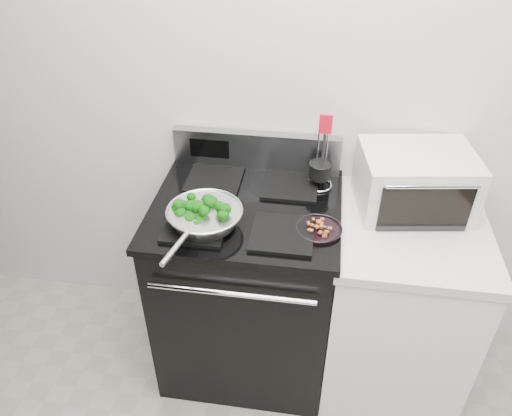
% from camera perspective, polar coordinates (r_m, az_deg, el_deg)
% --- Properties ---
extents(back_wall, '(4.00, 0.02, 2.70)m').
position_cam_1_polar(back_wall, '(2.16, 8.35, 13.54)').
color(back_wall, silver).
rests_on(back_wall, ground).
extents(gas_range, '(0.79, 0.69, 1.13)m').
position_cam_1_polar(gas_range, '(2.38, -1.01, -8.73)').
color(gas_range, black).
rests_on(gas_range, floor).
extents(counter, '(0.62, 0.68, 0.92)m').
position_cam_1_polar(counter, '(2.41, 15.55, -10.61)').
color(counter, white).
rests_on(counter, floor).
extents(skillet, '(0.30, 0.47, 0.06)m').
position_cam_1_polar(skillet, '(1.95, -5.91, -0.90)').
color(skillet, silver).
rests_on(skillet, gas_range).
extents(broccoli_pile, '(0.24, 0.24, 0.08)m').
position_cam_1_polar(broccoli_pile, '(1.94, -5.90, -0.44)').
color(broccoli_pile, black).
rests_on(broccoli_pile, skillet).
extents(bacon_plate, '(0.18, 0.18, 0.04)m').
position_cam_1_polar(bacon_plate, '(1.95, 7.21, -2.14)').
color(bacon_plate, black).
rests_on(bacon_plate, gas_range).
extents(utensil_holder, '(0.11, 0.11, 0.35)m').
position_cam_1_polar(utensil_holder, '(2.18, 7.33, 3.87)').
color(utensil_holder, silver).
rests_on(utensil_holder, gas_range).
extents(toaster_oven, '(0.49, 0.40, 0.26)m').
position_cam_1_polar(toaster_oven, '(2.15, 17.69, 2.94)').
color(toaster_oven, silver).
rests_on(toaster_oven, counter).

